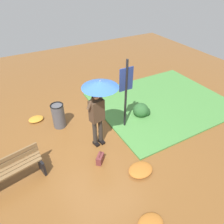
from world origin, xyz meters
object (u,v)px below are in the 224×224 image
at_px(handbag, 100,159).
at_px(person_with_umbrella, 99,98).
at_px(info_sign_post, 126,87).
at_px(trash_bin, 58,116).
at_px(park_bench, 12,170).

bearing_deg(handbag, person_with_umbrella, 63.06).
height_order(person_with_umbrella, info_sign_post, info_sign_post).
height_order(person_with_umbrella, trash_bin, person_with_umbrella).
xyz_separation_m(person_with_umbrella, info_sign_post, (1.02, 0.29, -0.11)).
bearing_deg(person_with_umbrella, info_sign_post, 15.92).
bearing_deg(handbag, trash_bin, 103.17).
bearing_deg(handbag, info_sign_post, 35.75).
relative_size(info_sign_post, handbag, 6.22).
relative_size(info_sign_post, park_bench, 1.63).
distance_m(handbag, park_bench, 2.14).
bearing_deg(trash_bin, park_bench, -135.77).
relative_size(person_with_umbrella, park_bench, 1.45).
relative_size(handbag, park_bench, 0.26).
height_order(park_bench, trash_bin, trash_bin).
xyz_separation_m(info_sign_post, trash_bin, (-1.85, 1.03, -1.03)).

